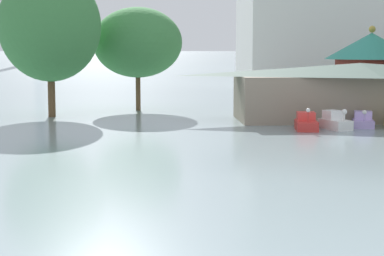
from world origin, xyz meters
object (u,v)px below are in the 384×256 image
(pedal_boat_white, at_px, (335,122))
(boathouse, at_px, (360,90))
(pedal_boat_lavender, at_px, (363,121))
(green_roof_pavilion, at_px, (371,65))
(pedal_boat_red, at_px, (306,123))
(background_building_block, at_px, (370,14))
(shoreline_tree_mid, at_px, (138,42))
(shoreline_tree_tall_left, at_px, (50,26))

(pedal_boat_white, height_order, boathouse, boathouse)
(pedal_boat_lavender, bearing_deg, green_roof_pavilion, 173.48)
(pedal_boat_red, height_order, boathouse, boathouse)
(pedal_boat_white, bearing_deg, pedal_boat_lavender, 94.62)
(boathouse, distance_m, green_roof_pavilion, 14.13)
(pedal_boat_lavender, xyz_separation_m, background_building_block, (13.29, 39.82, 9.82))
(pedal_boat_white, bearing_deg, shoreline_tree_mid, -156.61)
(pedal_boat_red, bearing_deg, pedal_boat_lavender, 114.48)
(pedal_boat_white, distance_m, background_building_block, 44.93)
(pedal_boat_red, height_order, shoreline_tree_mid, shoreline_tree_mid)
(pedal_boat_lavender, xyz_separation_m, shoreline_tree_mid, (-17.12, 14.45, 5.93))
(shoreline_tree_mid, xyz_separation_m, background_building_block, (30.41, 25.37, 3.89))
(pedal_boat_lavender, distance_m, boathouse, 5.48)
(pedal_boat_white, distance_m, shoreline_tree_mid, 22.17)
(background_building_block, bearing_deg, boathouse, -109.08)
(boathouse, relative_size, shoreline_tree_mid, 2.22)
(green_roof_pavilion, bearing_deg, boathouse, -111.78)
(green_roof_pavilion, xyz_separation_m, shoreline_tree_mid, (-23.56, -3.53, 2.20))
(pedal_boat_white, distance_m, pedal_boat_lavender, 2.70)
(boathouse, height_order, background_building_block, background_building_block)
(green_roof_pavilion, distance_m, shoreline_tree_tall_left, 32.36)
(pedal_boat_white, bearing_deg, background_building_block, 139.07)
(pedal_boat_red, height_order, green_roof_pavilion, green_roof_pavilion)
(green_roof_pavilion, height_order, background_building_block, background_building_block)
(pedal_boat_white, height_order, background_building_block, background_building_block)
(pedal_boat_white, distance_m, boathouse, 7.36)
(shoreline_tree_tall_left, bearing_deg, background_building_block, 39.33)
(pedal_boat_red, bearing_deg, shoreline_tree_tall_left, -110.12)
(shoreline_tree_mid, bearing_deg, background_building_block, 39.83)
(green_roof_pavilion, relative_size, background_building_block, 0.27)
(pedal_boat_red, relative_size, background_building_block, 0.09)
(pedal_boat_white, xyz_separation_m, background_building_block, (15.75, 40.94, 9.74))
(shoreline_tree_tall_left, xyz_separation_m, shoreline_tree_mid, (7.30, 5.54, -1.34))
(pedal_boat_red, xyz_separation_m, pedal_boat_white, (2.19, 0.30, 0.04))
(pedal_boat_lavender, xyz_separation_m, boathouse, (1.23, 4.96, 1.96))
(pedal_boat_lavender, distance_m, shoreline_tree_mid, 23.18)
(pedal_boat_red, bearing_deg, green_roof_pavilion, 157.74)
(boathouse, bearing_deg, shoreline_tree_tall_left, 171.25)
(pedal_boat_white, bearing_deg, pedal_boat_red, -102.07)
(pedal_boat_red, bearing_deg, shoreline_tree_mid, -134.36)
(pedal_boat_red, relative_size, shoreline_tree_mid, 0.31)
(shoreline_tree_tall_left, bearing_deg, pedal_boat_white, -24.56)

